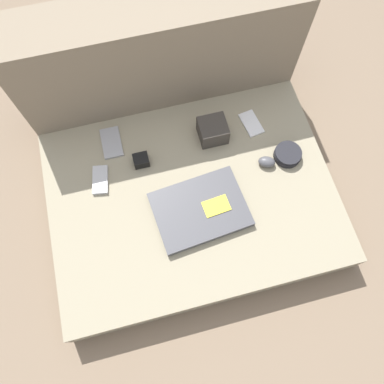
# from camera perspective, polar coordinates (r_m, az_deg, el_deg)

# --- Properties ---
(ground_plane) EXTENTS (8.00, 8.00, 0.00)m
(ground_plane) POSITION_cam_1_polar(r_m,az_deg,el_deg) (1.43, 0.00, -1.89)
(ground_plane) COLOR #7A6651
(couch_seat) EXTENTS (1.01, 0.75, 0.11)m
(couch_seat) POSITION_cam_1_polar(r_m,az_deg,el_deg) (1.38, 0.00, -1.13)
(couch_seat) COLOR gray
(couch_seat) RESTS_ON ground_plane
(couch_backrest) EXTENTS (1.01, 0.20, 0.50)m
(couch_backrest) POSITION_cam_1_polar(r_m,az_deg,el_deg) (1.45, -4.97, 19.02)
(couch_backrest) COLOR #7F705B
(couch_backrest) RESTS_ON ground_plane
(laptop) EXTENTS (0.34, 0.26, 0.03)m
(laptop) POSITION_cam_1_polar(r_m,az_deg,el_deg) (1.29, 1.25, -2.69)
(laptop) COLOR #47474C
(laptop) RESTS_ON couch_seat
(computer_mouse) EXTENTS (0.07, 0.06, 0.03)m
(computer_mouse) POSITION_cam_1_polar(r_m,az_deg,el_deg) (1.39, 11.32, 4.52)
(computer_mouse) COLOR #4C4C51
(computer_mouse) RESTS_ON couch_seat
(speaker_puck) EXTENTS (0.10, 0.10, 0.03)m
(speaker_puck) POSITION_cam_1_polar(r_m,az_deg,el_deg) (1.42, 14.38, 5.58)
(speaker_puck) COLOR black
(speaker_puck) RESTS_ON couch_seat
(phone_silver) EXTENTS (0.07, 0.13, 0.01)m
(phone_silver) POSITION_cam_1_polar(r_m,az_deg,el_deg) (1.44, -12.16, 7.36)
(phone_silver) COLOR #99999E
(phone_silver) RESTS_ON couch_seat
(phone_black) EXTENTS (0.08, 0.12, 0.01)m
(phone_black) POSITION_cam_1_polar(r_m,az_deg,el_deg) (1.47, 9.00, 10.29)
(phone_black) COLOR silver
(phone_black) RESTS_ON couch_seat
(phone_small) EXTENTS (0.07, 0.12, 0.01)m
(phone_small) POSITION_cam_1_polar(r_m,az_deg,el_deg) (1.38, -13.80, 1.82)
(phone_small) COLOR #B7B7BC
(phone_small) RESTS_ON couch_seat
(camera_pouch) EXTENTS (0.10, 0.10, 0.08)m
(camera_pouch) POSITION_cam_1_polar(r_m,az_deg,el_deg) (1.40, 3.18, 9.33)
(camera_pouch) COLOR #38332D
(camera_pouch) RESTS_ON couch_seat
(charger_brick) EXTENTS (0.06, 0.05, 0.04)m
(charger_brick) POSITION_cam_1_polar(r_m,az_deg,el_deg) (1.37, -7.75, 4.82)
(charger_brick) COLOR black
(charger_brick) RESTS_ON couch_seat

